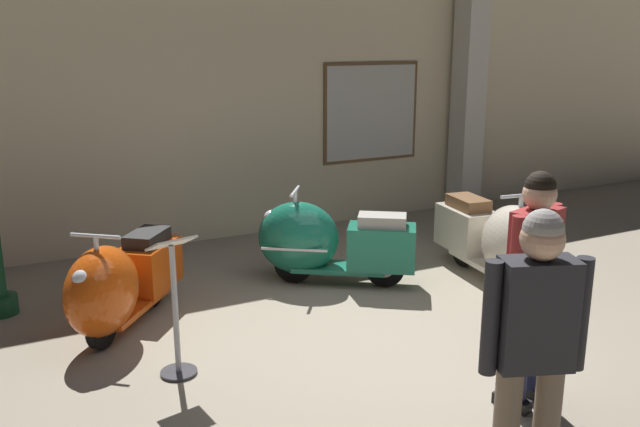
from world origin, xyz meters
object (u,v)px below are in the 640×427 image
scooter_1 (323,242)px  visitor_1 (533,342)px  scooter_2 (499,241)px  scooter_0 (118,284)px  info_stanchion (176,318)px  visitor_0 (533,274)px

scooter_1 → visitor_1: bearing=114.8°
visitor_1 → scooter_2: bearing=-18.5°
scooter_0 → info_stanchion: (0.23, -0.97, 0.02)m
scooter_1 → visitor_0: 2.80m
visitor_0 → scooter_0: bearing=25.2°
scooter_2 → scooter_1: bearing=-111.0°
scooter_1 → visitor_0: bearing=127.9°
visitor_0 → scooter_1: bearing=-14.1°
visitor_1 → info_stanchion: size_ratio=1.52×
info_stanchion → scooter_2: bearing=6.0°
scooter_1 → scooter_2: bearing=-173.9°
visitor_1 → info_stanchion: bearing=49.4°
scooter_2 → info_stanchion: info_stanchion is taller
scooter_0 → scooter_1: (2.12, 0.26, 0.01)m
scooter_0 → visitor_0: (2.26, -2.49, 0.52)m
scooter_0 → visitor_0: size_ratio=0.91×
scooter_1 → visitor_1: size_ratio=0.95×
scooter_1 → scooter_2: 1.80m
scooter_2 → visitor_1: size_ratio=1.04×
visitor_0 → visitor_1: size_ratio=0.99×
scooter_2 → visitor_0: size_ratio=1.05×
visitor_1 → visitor_0: bearing=-23.2°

